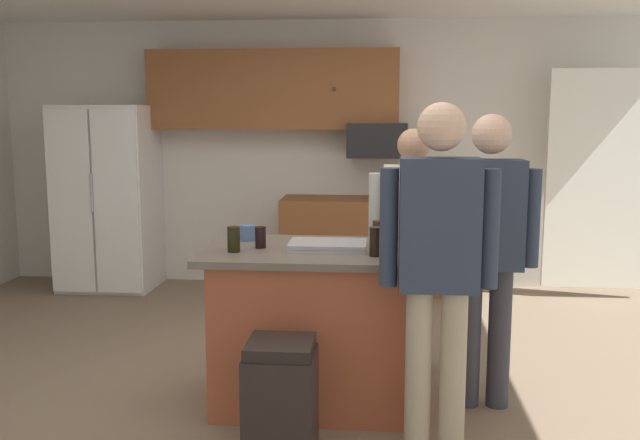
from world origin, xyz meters
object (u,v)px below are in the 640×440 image
(person_guest_right, at_px, (488,241))
(glass_dark_ale, at_px, (260,237))
(mug_blue_stoneware, at_px, (248,233))
(microwave_over_range, at_px, (377,140))
(kitchen_island, at_px, (315,325))
(serving_tray, at_px, (328,245))
(glass_pilsner, at_px, (234,239))
(refrigerator, at_px, (108,198))
(trash_bin, at_px, (281,401))
(person_elder_center, at_px, (438,256))
(glass_stout_tall, at_px, (376,242))
(person_guest_left, at_px, (412,233))
(glass_short_whisky, at_px, (379,231))

(person_guest_right, xyz_separation_m, glass_dark_ale, (-1.30, -0.06, 0.01))
(mug_blue_stoneware, bearing_deg, glass_dark_ale, -62.85)
(microwave_over_range, distance_m, kitchen_island, 2.91)
(microwave_over_range, distance_m, person_guest_right, 2.79)
(kitchen_island, height_order, serving_tray, serving_tray)
(kitchen_island, distance_m, glass_dark_ale, 0.61)
(glass_pilsner, xyz_separation_m, glass_dark_ale, (0.13, 0.13, -0.01))
(refrigerator, height_order, microwave_over_range, refrigerator)
(person_guest_right, distance_m, serving_tray, 0.91)
(refrigerator, bearing_deg, serving_tray, -48.16)
(microwave_over_range, xyz_separation_m, trash_bin, (-0.43, -3.43, -1.15))
(person_guest_right, distance_m, person_elder_center, 0.71)
(kitchen_island, height_order, glass_pilsner, glass_pilsner)
(mug_blue_stoneware, relative_size, glass_stout_tall, 0.84)
(glass_pilsner, distance_m, serving_tray, 0.54)
(glass_pilsner, height_order, serving_tray, glass_pilsner)
(person_guest_left, relative_size, glass_stout_tall, 10.10)
(glass_pilsner, bearing_deg, trash_bin, -58.83)
(mug_blue_stoneware, distance_m, glass_stout_tall, 0.88)
(serving_tray, bearing_deg, refrigerator, 131.84)
(glass_pilsner, relative_size, mug_blue_stoneware, 1.07)
(mug_blue_stoneware, distance_m, trash_bin, 1.19)
(person_guest_left, distance_m, mug_blue_stoneware, 1.10)
(trash_bin, bearing_deg, kitchen_island, 81.81)
(person_guest_left, bearing_deg, serving_tray, 4.74)
(person_elder_center, distance_m, glass_pilsner, 1.18)
(refrigerator, distance_m, kitchen_island, 3.48)
(glass_pilsner, distance_m, mug_blue_stoneware, 0.36)
(person_elder_center, height_order, trash_bin, person_elder_center)
(kitchen_island, bearing_deg, refrigerator, 131.15)
(microwave_over_range, relative_size, glass_pilsner, 3.93)
(refrigerator, xyz_separation_m, person_elder_center, (2.93, -3.19, 0.13))
(glass_stout_tall, xyz_separation_m, trash_bin, (-0.45, -0.52, -0.71))
(refrigerator, distance_m, glass_stout_tall, 3.84)
(mug_blue_stoneware, bearing_deg, kitchen_island, -25.78)
(person_guest_left, bearing_deg, person_elder_center, 45.93)
(serving_tray, xyz_separation_m, trash_bin, (-0.18, -0.69, -0.65))
(person_guest_left, relative_size, mug_blue_stoneware, 12.03)
(microwave_over_range, distance_m, glass_short_whisky, 2.49)
(kitchen_island, bearing_deg, glass_short_whisky, 37.28)
(glass_stout_tall, bearing_deg, glass_dark_ale, 165.02)
(glass_pilsner, distance_m, glass_stout_tall, 0.79)
(trash_bin, bearing_deg, serving_tray, 75.71)
(glass_dark_ale, xyz_separation_m, serving_tray, (0.39, -0.00, -0.04))
(microwave_over_range, relative_size, serving_tray, 1.27)
(refrigerator, relative_size, person_guest_left, 1.11)
(glass_stout_tall, distance_m, glass_short_whisky, 0.47)
(person_elder_center, bearing_deg, person_guest_left, -44.60)
(person_guest_right, xyz_separation_m, mug_blue_stoneware, (-1.41, 0.16, -0.00))
(glass_short_whisky, xyz_separation_m, serving_tray, (-0.29, -0.29, -0.04))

